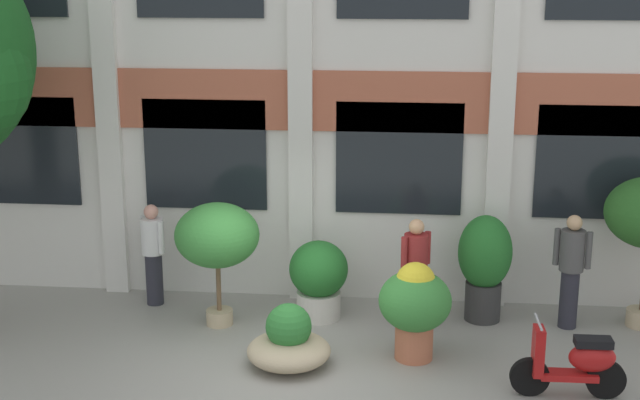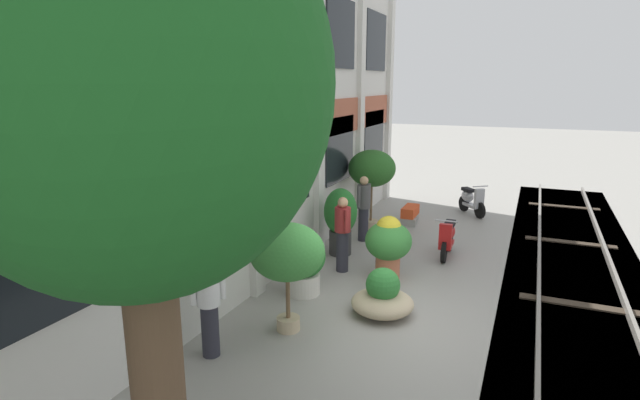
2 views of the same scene
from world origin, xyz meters
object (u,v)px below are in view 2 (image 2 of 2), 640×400
object	(u,v)px
potted_plant_wide_bowl	(383,297)
potted_plant_fluted_column	(303,262)
resident_near_plants	(209,303)
scooter_second_parked	(448,238)
potted_plant_tall_urn	(287,254)
broadleaf_tree	(134,99)
potted_plant_square_trough	(410,215)
resident_by_doorway	(343,232)
potted_plant_terracotta_small	(372,170)
potted_plant_glazed_jar	(388,242)
scooter_near_curb	(471,200)
resident_watching_tracks	(364,206)
potted_plant_stone_basin	(340,217)

from	to	relation	value
potted_plant_wide_bowl	potted_plant_fluted_column	size ratio (longest dim) A/B	0.93
potted_plant_fluted_column	resident_near_plants	size ratio (longest dim) A/B	0.74
scooter_second_parked	potted_plant_fluted_column	bearing A→B (deg)	-34.45
potted_plant_tall_urn	scooter_second_parked	world-z (taller)	potted_plant_tall_urn
potted_plant_fluted_column	scooter_second_parked	distance (m)	3.96
broadleaf_tree	potted_plant_square_trough	world-z (taller)	broadleaf_tree
broadleaf_tree	resident_by_doorway	distance (m)	7.26
broadleaf_tree	potted_plant_terracotta_small	bearing A→B (deg)	7.08
potted_plant_square_trough	potted_plant_glazed_jar	xyz separation A→B (m)	(-4.34, -0.56, 0.55)
resident_by_doorway	potted_plant_tall_urn	bearing A→B (deg)	-129.12
potted_plant_square_trough	scooter_near_curb	bearing A→B (deg)	-41.16
potted_plant_glazed_jar	resident_by_doorway	distance (m)	1.01
potted_plant_glazed_jar	potted_plant_terracotta_small	bearing A→B (deg)	23.35
potted_plant_glazed_jar	scooter_near_curb	size ratio (longest dim) A/B	1.17
broadleaf_tree	resident_watching_tracks	xyz separation A→B (m)	(8.77, 1.08, -2.95)
potted_plant_square_trough	scooter_second_parked	size ratio (longest dim) A/B	0.71
potted_plant_square_trough	potted_plant_stone_basin	xyz separation A→B (m)	(-3.33, 0.88, 0.67)
potted_plant_terracotta_small	potted_plant_square_trough	xyz separation A→B (m)	(1.07, -0.85, -1.43)
scooter_near_curb	scooter_second_parked	bearing A→B (deg)	-38.47
potted_plant_wide_bowl	potted_plant_glazed_jar	world-z (taller)	potted_plant_glazed_jar
potted_plant_tall_urn	scooter_near_curb	size ratio (longest dim) A/B	1.59
potted_plant_glazed_jar	resident_near_plants	world-z (taller)	resident_near_plants
potted_plant_fluted_column	scooter_near_curb	xyz separation A→B (m)	(7.42, -2.19, -0.20)
potted_plant_wide_bowl	potted_plant_stone_basin	size ratio (longest dim) A/B	0.69
potted_plant_terracotta_small	resident_watching_tracks	bearing A→B (deg)	-172.63
potted_plant_tall_urn	resident_watching_tracks	world-z (taller)	potted_plant_tall_urn
potted_plant_tall_urn	potted_plant_stone_basin	world-z (taller)	potted_plant_tall_urn
potted_plant_wide_bowl	resident_near_plants	distance (m)	3.09
resident_by_doorway	potted_plant_fluted_column	bearing A→B (deg)	-142.51
potted_plant_wide_bowl	potted_plant_square_trough	xyz separation A→B (m)	(5.96, 0.93, -0.08)
resident_by_doorway	broadleaf_tree	bearing A→B (deg)	-124.62
potted_plant_square_trough	resident_watching_tracks	world-z (taller)	resident_watching_tracks
potted_plant_stone_basin	broadleaf_tree	bearing A→B (deg)	-170.62
potted_plant_wide_bowl	potted_plant_tall_urn	bearing A→B (deg)	133.39
potted_plant_glazed_jar	broadleaf_tree	bearing A→B (deg)	178.34
potted_plant_square_trough	scooter_second_parked	world-z (taller)	scooter_second_parked
potted_plant_glazed_jar	resident_watching_tracks	bearing A→B (deg)	30.00
potted_plant_terracotta_small	scooter_near_curb	xyz separation A→B (m)	(2.76, -2.33, -1.22)
potted_plant_fluted_column	potted_plant_terracotta_small	bearing A→B (deg)	1.69
potted_plant_fluted_column	scooter_near_curb	distance (m)	7.74
broadleaf_tree	potted_plant_wide_bowl	bearing A→B (deg)	-6.45
potted_plant_terracotta_small	potted_plant_tall_urn	xyz separation A→B (m)	(-6.07, -0.53, -0.34)
potted_plant_stone_basin	scooter_near_curb	xyz separation A→B (m)	(5.02, -2.36, -0.46)
potted_plant_fluted_column	scooter_second_parked	world-z (taller)	potted_plant_fluted_column
scooter_second_parked	resident_near_plants	world-z (taller)	resident_near_plants
potted_plant_wide_bowl	potted_plant_fluted_column	bearing A→B (deg)	82.16
potted_plant_tall_urn	resident_near_plants	size ratio (longest dim) A/B	1.15
potted_plant_terracotta_small	potted_plant_glazed_jar	world-z (taller)	potted_plant_terracotta_small
potted_plant_square_trough	potted_plant_tall_urn	bearing A→B (deg)	177.45
broadleaf_tree	scooter_near_curb	size ratio (longest dim) A/B	4.92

